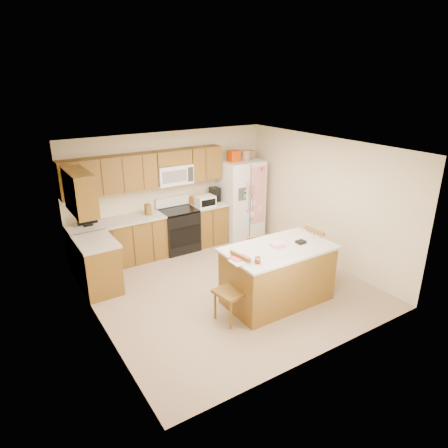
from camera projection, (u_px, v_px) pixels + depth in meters
ground at (227, 286)px, 7.19m from camera, size 4.50×4.50×0.00m
room_shell at (227, 211)px, 6.69m from camera, size 4.60×4.60×2.52m
cabinetry at (135, 220)px, 7.79m from camera, size 3.36×1.56×2.15m
stove at (178, 229)px, 8.56m from camera, size 0.76×0.65×1.13m
refrigerator at (240, 198)px, 9.14m from camera, size 0.90×0.79×2.04m
island at (277, 274)px, 6.58m from camera, size 1.86×1.04×1.07m
windsor_chair_left at (232, 291)px, 6.07m from camera, size 0.49×0.51×1.06m
windsor_chair_back at (254, 259)px, 7.22m from camera, size 0.48×0.46×0.95m
windsor_chair_right at (318, 257)px, 7.19m from camera, size 0.45×0.47×1.07m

